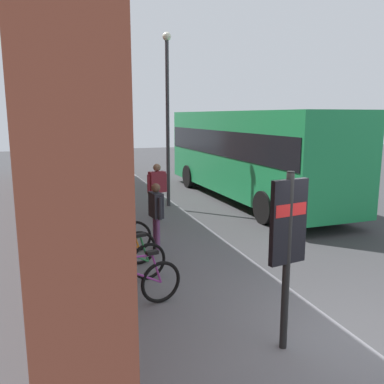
{
  "coord_description": "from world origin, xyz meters",
  "views": [
    {
      "loc": [
        -4.14,
        3.89,
        3.21
      ],
      "look_at": [
        3.48,
        1.35,
        1.69
      ],
      "focal_mm": 38.14,
      "sensor_mm": 36.0,
      "label": 1
    }
  ],
  "objects_px": {
    "street_lamp": "(167,107)",
    "bicycle_leaning_wall": "(114,249)",
    "bicycle_beside_lamp": "(123,265)",
    "transit_info_sign": "(288,233)",
    "pedestrian_crossing_street": "(156,209)",
    "pedestrian_by_facade": "(157,186)",
    "bicycle_far_end": "(132,287)",
    "city_bus": "(248,150)",
    "bicycle_under_window": "(113,235)"
  },
  "relations": [
    {
      "from": "bicycle_leaning_wall",
      "to": "bicycle_beside_lamp",
      "type": "bearing_deg",
      "value": -178.53
    },
    {
      "from": "bicycle_beside_lamp",
      "to": "bicycle_leaning_wall",
      "type": "bearing_deg",
      "value": 1.47
    },
    {
      "from": "city_bus",
      "to": "pedestrian_crossing_street",
      "type": "xyz_separation_m",
      "value": [
        -5.0,
        4.78,
        -0.85
      ]
    },
    {
      "from": "bicycle_under_window",
      "to": "pedestrian_by_facade",
      "type": "relative_size",
      "value": 1.01
    },
    {
      "from": "street_lamp",
      "to": "bicycle_leaning_wall",
      "type": "bearing_deg",
      "value": 153.86
    },
    {
      "from": "bicycle_leaning_wall",
      "to": "street_lamp",
      "type": "bearing_deg",
      "value": -26.14
    },
    {
      "from": "bicycle_under_window",
      "to": "bicycle_beside_lamp",
      "type": "bearing_deg",
      "value": 177.18
    },
    {
      "from": "city_bus",
      "to": "pedestrian_crossing_street",
      "type": "distance_m",
      "value": 6.97
    },
    {
      "from": "transit_info_sign",
      "to": "street_lamp",
      "type": "relative_size",
      "value": 0.42
    },
    {
      "from": "pedestrian_by_facade",
      "to": "bicycle_beside_lamp",
      "type": "bearing_deg",
      "value": 158.84
    },
    {
      "from": "bicycle_under_window",
      "to": "street_lamp",
      "type": "relative_size",
      "value": 0.3
    },
    {
      "from": "pedestrian_by_facade",
      "to": "pedestrian_crossing_street",
      "type": "relative_size",
      "value": 1.08
    },
    {
      "from": "bicycle_far_end",
      "to": "pedestrian_by_facade",
      "type": "distance_m",
      "value": 5.89
    },
    {
      "from": "city_bus",
      "to": "bicycle_beside_lamp",
      "type": "bearing_deg",
      "value": 139.39
    },
    {
      "from": "transit_info_sign",
      "to": "pedestrian_crossing_street",
      "type": "distance_m",
      "value": 4.67
    },
    {
      "from": "bicycle_leaning_wall",
      "to": "bicycle_under_window",
      "type": "height_order",
      "value": "same"
    },
    {
      "from": "bicycle_far_end",
      "to": "transit_info_sign",
      "type": "distance_m",
      "value": 2.73
    },
    {
      "from": "transit_info_sign",
      "to": "street_lamp",
      "type": "xyz_separation_m",
      "value": [
        8.99,
        -0.84,
        1.75
      ]
    },
    {
      "from": "bicycle_far_end",
      "to": "transit_info_sign",
      "type": "bearing_deg",
      "value": -134.73
    },
    {
      "from": "bicycle_far_end",
      "to": "city_bus",
      "type": "height_order",
      "value": "city_bus"
    },
    {
      "from": "pedestrian_by_facade",
      "to": "bicycle_far_end",
      "type": "bearing_deg",
      "value": 162.36
    },
    {
      "from": "bicycle_far_end",
      "to": "bicycle_under_window",
      "type": "distance_m",
      "value": 3.01
    },
    {
      "from": "bicycle_far_end",
      "to": "city_bus",
      "type": "relative_size",
      "value": 0.16
    },
    {
      "from": "bicycle_beside_lamp",
      "to": "pedestrian_by_facade",
      "type": "relative_size",
      "value": 1.04
    },
    {
      "from": "bicycle_beside_lamp",
      "to": "street_lamp",
      "type": "xyz_separation_m",
      "value": [
        6.23,
        -2.56,
        2.96
      ]
    },
    {
      "from": "bicycle_leaning_wall",
      "to": "pedestrian_crossing_street",
      "type": "distance_m",
      "value": 1.5
    },
    {
      "from": "bicycle_under_window",
      "to": "pedestrian_crossing_street",
      "type": "relative_size",
      "value": 1.09
    },
    {
      "from": "pedestrian_crossing_street",
      "to": "city_bus",
      "type": "bearing_deg",
      "value": -43.7
    },
    {
      "from": "bicycle_beside_lamp",
      "to": "street_lamp",
      "type": "height_order",
      "value": "street_lamp"
    },
    {
      "from": "pedestrian_crossing_street",
      "to": "street_lamp",
      "type": "xyz_separation_m",
      "value": [
        4.41,
        -1.48,
        2.4
      ]
    },
    {
      "from": "bicycle_leaning_wall",
      "to": "bicycle_under_window",
      "type": "relative_size",
      "value": 1.05
    },
    {
      "from": "pedestrian_by_facade",
      "to": "transit_info_sign",
      "type": "bearing_deg",
      "value": 179.7
    },
    {
      "from": "pedestrian_by_facade",
      "to": "street_lamp",
      "type": "height_order",
      "value": "street_lamp"
    },
    {
      "from": "bicycle_far_end",
      "to": "transit_info_sign",
      "type": "relative_size",
      "value": 0.73
    },
    {
      "from": "transit_info_sign",
      "to": "pedestrian_by_facade",
      "type": "bearing_deg",
      "value": -0.3
    },
    {
      "from": "bicycle_beside_lamp",
      "to": "pedestrian_crossing_street",
      "type": "relative_size",
      "value": 1.12
    },
    {
      "from": "city_bus",
      "to": "pedestrian_by_facade",
      "type": "distance_m",
      "value": 4.75
    },
    {
      "from": "bicycle_beside_lamp",
      "to": "pedestrian_crossing_street",
      "type": "bearing_deg",
      "value": -30.47
    },
    {
      "from": "bicycle_under_window",
      "to": "pedestrian_crossing_street",
      "type": "bearing_deg",
      "value": -98.32
    },
    {
      "from": "pedestrian_by_facade",
      "to": "street_lamp",
      "type": "xyz_separation_m",
      "value": [
        1.69,
        -0.8,
        2.33
      ]
    },
    {
      "from": "transit_info_sign",
      "to": "pedestrian_crossing_street",
      "type": "bearing_deg",
      "value": 8.02
    },
    {
      "from": "bicycle_leaning_wall",
      "to": "city_bus",
      "type": "distance_m",
      "value": 8.42
    },
    {
      "from": "bicycle_far_end",
      "to": "city_bus",
      "type": "bearing_deg",
      "value": -36.74
    },
    {
      "from": "pedestrian_by_facade",
      "to": "street_lamp",
      "type": "relative_size",
      "value": 0.29
    },
    {
      "from": "bicycle_beside_lamp",
      "to": "bicycle_far_end",
      "type": "bearing_deg",
      "value": 179.25
    },
    {
      "from": "bicycle_beside_lamp",
      "to": "city_bus",
      "type": "relative_size",
      "value": 0.16
    },
    {
      "from": "bicycle_far_end",
      "to": "bicycle_beside_lamp",
      "type": "relative_size",
      "value": 1.0
    },
    {
      "from": "bicycle_leaning_wall",
      "to": "bicycle_under_window",
      "type": "xyz_separation_m",
      "value": [
        1.0,
        -0.12,
        0.0
      ]
    },
    {
      "from": "bicycle_far_end",
      "to": "bicycle_under_window",
      "type": "xyz_separation_m",
      "value": [
        3.0,
        -0.11,
        0.0
      ]
    },
    {
      "from": "transit_info_sign",
      "to": "street_lamp",
      "type": "bearing_deg",
      "value": -5.31
    }
  ]
}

